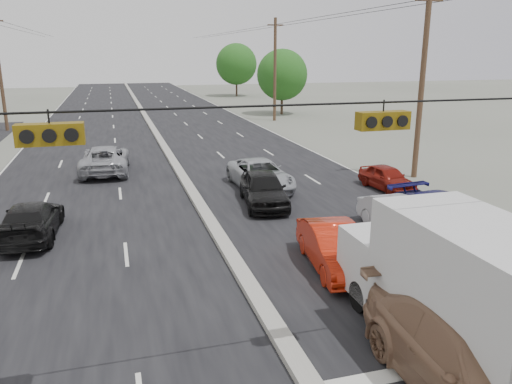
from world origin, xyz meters
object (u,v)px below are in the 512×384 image
utility_pole_right_c (275,69)px  queue_car_b (397,217)px  utility_pole_right_b (422,84)px  oncoming_far (105,159)px  tree_right_mid (282,75)px  queue_car_c (260,175)px  red_sedan (334,248)px  queue_car_a (263,189)px  utility_pole_left_c (0,72)px  box_truck (453,285)px  queue_car_e (387,178)px  tan_sedan (478,365)px  oncoming_near (31,220)px  queue_car_d (451,219)px  tree_right_far (236,64)px

utility_pole_right_c → queue_car_b: utility_pole_right_c is taller
utility_pole_right_b → oncoming_far: 18.10m
utility_pole_right_b → tree_right_mid: 30.11m
utility_pole_right_c → queue_car_c: 26.96m
red_sedan → queue_car_a: bearing=98.2°
queue_car_b → queue_car_c: queue_car_c is taller
utility_pole_left_c → queue_car_c: 30.03m
utility_pole_left_c → utility_pole_right_b: size_ratio=1.00×
box_truck → queue_car_a: box_truck is taller
box_truck → red_sedan: bearing=96.0°
utility_pole_right_b → oncoming_far: utility_pole_right_b is taller
queue_car_e → queue_car_c: bearing=157.5°
tan_sedan → queue_car_e: size_ratio=1.70×
queue_car_b → queue_car_c: bearing=111.8°
box_truck → utility_pole_left_c: bearing=112.1°
oncoming_near → utility_pole_right_c: bearing=-120.7°
queue_car_c → queue_car_d: size_ratio=0.97×
utility_pole_right_c → queue_car_c: bearing=-109.8°
red_sedan → oncoming_near: (-9.70, 5.72, -0.03)m
box_truck → oncoming_far: bearing=110.2°
tree_right_far → queue_car_d: (-7.74, -63.78, -4.17)m
utility_pole_left_c → queue_car_a: (15.33, -27.82, -4.33)m
tree_right_far → queue_car_e: bearing=-96.4°
utility_pole_right_c → tan_sedan: utility_pole_right_c is taller
utility_pole_right_c → queue_car_d: (-4.24, -33.78, -4.32)m
utility_pole_right_c → box_truck: 41.21m
queue_car_b → utility_pole_left_c: bearing=119.6°
queue_car_b → queue_car_c: 8.31m
queue_car_d → box_truck: bearing=-132.8°
queue_car_a → oncoming_near: size_ratio=0.98×
queue_car_e → oncoming_far: oncoming_far is taller
queue_car_b → queue_car_d: bearing=-35.7°
queue_car_b → queue_car_c: size_ratio=0.77×
utility_pole_right_b → box_truck: 17.88m
tree_right_far → queue_car_a: (-13.17, -57.82, -4.18)m
tan_sedan → red_sedan: (0.07, 6.69, -0.18)m
queue_car_d → utility_pole_right_b: bearing=58.6°
utility_pole_right_c → tan_sedan: (-9.57, -41.71, -4.22)m
utility_pole_right_c → tree_right_far: (3.50, 30.00, -0.15)m
tan_sedan → queue_car_e: 16.16m
box_truck → queue_car_c: size_ratio=1.27×
tree_right_far → red_sedan: (-13.00, -65.03, -4.25)m
queue_car_c → box_truck: bearing=-91.8°
utility_pole_left_c → utility_pole_right_b: 35.36m
utility_pole_left_c → utility_pole_right_b: same height
utility_pole_right_b → tan_sedan: 19.72m
utility_pole_right_b → oncoming_far: (-16.56, 5.88, -4.32)m
tree_right_mid → oncoming_near: bearing=-122.3°
tan_sedan → utility_pole_right_b: bearing=61.7°
utility_pole_left_c → oncoming_far: 21.34m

